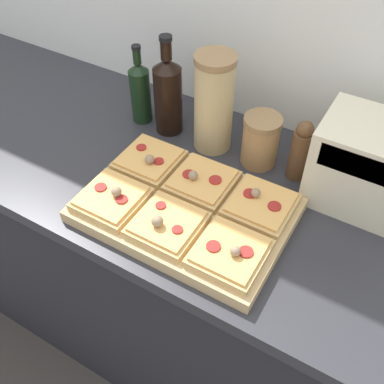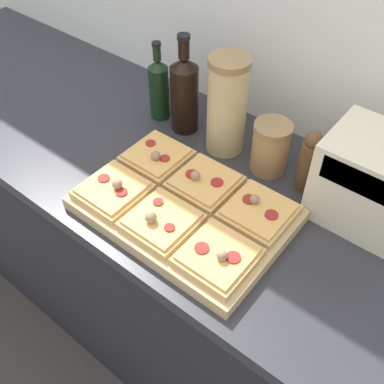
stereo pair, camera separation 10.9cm
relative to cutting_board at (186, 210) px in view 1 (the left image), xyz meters
name	(u,v)px [view 1 (the left image)]	position (x,y,z in m)	size (l,w,h in m)	color
wall_back	(257,11)	(-0.06, 0.48, 0.30)	(6.00, 0.06, 2.50)	silver
kitchen_counter	(191,274)	(-0.06, 0.13, -0.48)	(2.63, 0.67, 0.93)	#232328
cutting_board	(186,210)	(0.00, 0.00, 0.00)	(0.50, 0.34, 0.03)	tan
pizza_slice_back_left	(149,160)	(-0.16, 0.08, 0.03)	(0.15, 0.15, 0.05)	tan
pizza_slice_back_center	(202,181)	(0.00, 0.08, 0.03)	(0.15, 0.15, 0.05)	tan
pizza_slice_back_right	(261,205)	(0.16, 0.08, 0.03)	(0.15, 0.15, 0.05)	tan
pizza_slice_front_left	(112,198)	(-0.16, -0.08, 0.03)	(0.15, 0.15, 0.05)	tan
pizza_slice_front_center	(167,224)	(0.00, -0.08, 0.03)	(0.15, 0.15, 0.06)	tan
pizza_slice_front_right	(230,252)	(0.16, -0.08, 0.03)	(0.15, 0.15, 0.05)	tan
olive_oil_bottle	(140,91)	(-0.32, 0.27, 0.08)	(0.06, 0.06, 0.24)	black
wine_bottle	(168,94)	(-0.22, 0.27, 0.10)	(0.08, 0.08, 0.30)	black
grain_jar_tall	(214,104)	(-0.07, 0.27, 0.12)	(0.11, 0.11, 0.28)	tan
grain_jar_short	(261,140)	(0.07, 0.27, 0.06)	(0.10, 0.10, 0.15)	#AD7F4C
pepper_mill	(301,151)	(0.18, 0.27, 0.07)	(0.05, 0.05, 0.18)	brown
toaster_oven	(365,165)	(0.34, 0.27, 0.09)	(0.26, 0.20, 0.22)	beige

